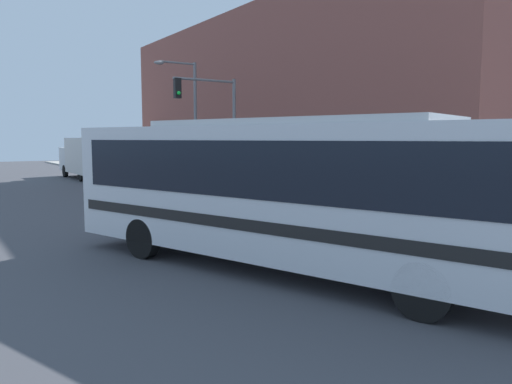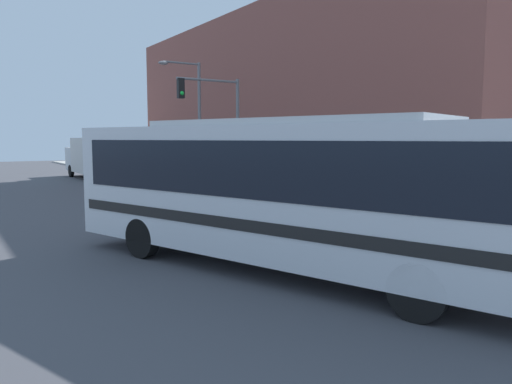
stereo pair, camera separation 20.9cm
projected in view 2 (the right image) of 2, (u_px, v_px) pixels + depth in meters
The scene contains 11 objects.
ground_plane at pixel (317, 264), 11.54m from camera, with size 120.00×120.00×0.00m, color #47474C.
sidewalk at pixel (188, 183), 31.51m from camera, with size 3.11×70.00×0.14m.
building_facade at pixel (284, 102), 30.07m from camera, with size 6.00×29.99×10.19m.
city_bus at pixel (292, 185), 10.64m from camera, with size 6.20×11.89×3.30m.
delivery_truck at pixel (95, 156), 35.75m from camera, with size 2.50×7.80×2.92m.
fire_hydrant at pixel (361, 207), 17.38m from camera, with size 0.21×0.29×0.75m.
traffic_light_pole at pixel (218, 116), 23.77m from camera, with size 3.28×0.35×5.61m.
parking_meter at pixel (254, 179), 23.14m from camera, with size 0.14×0.14×1.28m.
street_lamp at pixel (194, 113), 27.86m from camera, with size 2.49×0.28×6.94m.
pedestrian_near_corner at pixel (238, 174), 26.52m from camera, with size 0.34×0.34×1.72m.
pedestrian_mid_block at pixel (225, 171), 28.31m from camera, with size 0.34×0.34×1.75m.
Camera 2 is at (-7.30, -8.73, 2.91)m, focal length 35.00 mm.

